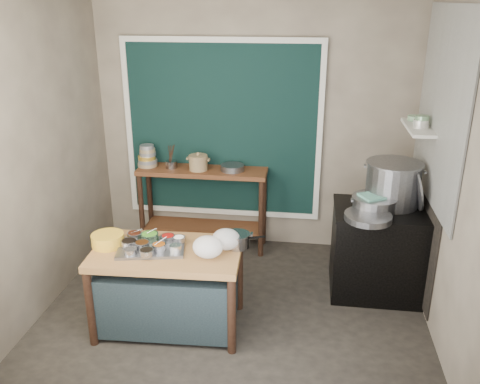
# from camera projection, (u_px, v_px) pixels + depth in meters

# --- Properties ---
(floor) EXTENTS (3.50, 3.00, 0.02)m
(floor) POSITION_uv_depth(u_px,v_px,m) (234.00, 311.00, 4.76)
(floor) COLOR #2F2A24
(floor) RESTS_ON ground
(back_wall) EXTENTS (3.50, 0.02, 2.80)m
(back_wall) POSITION_uv_depth(u_px,v_px,m) (254.00, 126.00, 5.65)
(back_wall) COLOR gray
(back_wall) RESTS_ON floor
(left_wall) EXTENTS (0.02, 3.00, 2.80)m
(left_wall) POSITION_uv_depth(u_px,v_px,m) (37.00, 160.00, 4.48)
(left_wall) COLOR gray
(left_wall) RESTS_ON floor
(right_wall) EXTENTS (0.02, 3.00, 2.80)m
(right_wall) POSITION_uv_depth(u_px,v_px,m) (452.00, 178.00, 4.02)
(right_wall) COLOR gray
(right_wall) RESTS_ON floor
(curtain_panel) EXTENTS (2.10, 0.02, 1.90)m
(curtain_panel) POSITION_uv_depth(u_px,v_px,m) (222.00, 131.00, 5.68)
(curtain_panel) COLOR black
(curtain_panel) RESTS_ON back_wall
(curtain_frame) EXTENTS (2.22, 0.03, 2.02)m
(curtain_frame) POSITION_uv_depth(u_px,v_px,m) (222.00, 131.00, 5.67)
(curtain_frame) COLOR beige
(curtain_frame) RESTS_ON back_wall
(tile_panel) EXTENTS (0.02, 1.70, 1.70)m
(tile_panel) POSITION_uv_depth(u_px,v_px,m) (441.00, 108.00, 4.38)
(tile_panel) COLOR #B2B2AA
(tile_panel) RESTS_ON right_wall
(soot_patch) EXTENTS (0.01, 1.30, 1.30)m
(soot_patch) POSITION_uv_depth(u_px,v_px,m) (422.00, 224.00, 4.88)
(soot_patch) COLOR black
(soot_patch) RESTS_ON right_wall
(wall_shelf) EXTENTS (0.22, 0.70, 0.03)m
(wall_shelf) POSITION_uv_depth(u_px,v_px,m) (419.00, 128.00, 4.76)
(wall_shelf) COLOR beige
(wall_shelf) RESTS_ON right_wall
(prep_table) EXTENTS (1.28, 0.78, 0.75)m
(prep_table) POSITION_uv_depth(u_px,v_px,m) (169.00, 288.00, 4.41)
(prep_table) COLOR brown
(prep_table) RESTS_ON floor
(back_counter) EXTENTS (1.45, 0.40, 0.95)m
(back_counter) POSITION_uv_depth(u_px,v_px,m) (203.00, 208.00, 5.84)
(back_counter) COLOR #5B2F1A
(back_counter) RESTS_ON floor
(stove_block) EXTENTS (0.90, 0.68, 0.85)m
(stove_block) POSITION_uv_depth(u_px,v_px,m) (379.00, 252.00, 4.93)
(stove_block) COLOR black
(stove_block) RESTS_ON floor
(stove_top) EXTENTS (0.92, 0.69, 0.03)m
(stove_top) POSITION_uv_depth(u_px,v_px,m) (384.00, 210.00, 4.78)
(stove_top) COLOR black
(stove_top) RESTS_ON stove_block
(condiment_tray) EXTENTS (0.62, 0.50, 0.02)m
(condiment_tray) POSITION_uv_depth(u_px,v_px,m) (151.00, 247.00, 4.29)
(condiment_tray) COLOR gray
(condiment_tray) RESTS_ON prep_table
(condiment_bowls) EXTENTS (0.53, 0.41, 0.06)m
(condiment_bowls) POSITION_uv_depth(u_px,v_px,m) (149.00, 243.00, 4.29)
(condiment_bowls) COLOR gray
(condiment_bowls) RESTS_ON condiment_tray
(yellow_basin) EXTENTS (0.35, 0.35, 0.11)m
(yellow_basin) POSITION_uv_depth(u_px,v_px,m) (108.00, 240.00, 4.34)
(yellow_basin) COLOR orange
(yellow_basin) RESTS_ON prep_table
(saucepan) EXTENTS (0.28, 0.28, 0.12)m
(saucepan) POSITION_uv_depth(u_px,v_px,m) (237.00, 240.00, 4.31)
(saucepan) COLOR gray
(saucepan) RESTS_ON prep_table
(plastic_bag_a) EXTENTS (0.26, 0.22, 0.19)m
(plastic_bag_a) POSITION_uv_depth(u_px,v_px,m) (208.00, 247.00, 4.12)
(plastic_bag_a) COLOR white
(plastic_bag_a) RESTS_ON prep_table
(plastic_bag_b) EXTENTS (0.30, 0.28, 0.18)m
(plastic_bag_b) POSITION_uv_depth(u_px,v_px,m) (226.00, 239.00, 4.26)
(plastic_bag_b) COLOR white
(plastic_bag_b) RESTS_ON prep_table
(bowl_stack) EXTENTS (0.22, 0.22, 0.25)m
(bowl_stack) POSITION_uv_depth(u_px,v_px,m) (147.00, 157.00, 5.73)
(bowl_stack) COLOR tan
(bowl_stack) RESTS_ON back_counter
(utensil_cup) EXTENTS (0.17, 0.17, 0.08)m
(utensil_cup) POSITION_uv_depth(u_px,v_px,m) (172.00, 164.00, 5.70)
(utensil_cup) COLOR gray
(utensil_cup) RESTS_ON back_counter
(ceramic_crock) EXTENTS (0.24, 0.24, 0.15)m
(ceramic_crock) POSITION_uv_depth(u_px,v_px,m) (198.00, 163.00, 5.62)
(ceramic_crock) COLOR #947C51
(ceramic_crock) RESTS_ON back_counter
(wide_bowl) EXTENTS (0.28, 0.28, 0.07)m
(wide_bowl) POSITION_uv_depth(u_px,v_px,m) (232.00, 168.00, 5.61)
(wide_bowl) COLOR gray
(wide_bowl) RESTS_ON back_counter
(stock_pot) EXTENTS (0.64, 0.64, 0.42)m
(stock_pot) POSITION_uv_depth(u_px,v_px,m) (393.00, 184.00, 4.81)
(stock_pot) COLOR gray
(stock_pot) RESTS_ON stove_top
(pot_lid) EXTENTS (0.13, 0.43, 0.42)m
(pot_lid) POSITION_uv_depth(u_px,v_px,m) (417.00, 188.00, 4.70)
(pot_lid) COLOR gray
(pot_lid) RESTS_ON stove_top
(steamer) EXTENTS (0.52, 0.52, 0.14)m
(steamer) POSITION_uv_depth(u_px,v_px,m) (374.00, 204.00, 4.71)
(steamer) COLOR gray
(steamer) RESTS_ON stove_top
(green_cloth) EXTENTS (0.33, 0.30, 0.02)m
(green_cloth) POSITION_uv_depth(u_px,v_px,m) (375.00, 196.00, 4.69)
(green_cloth) COLOR #5BA391
(green_cloth) RESTS_ON steamer
(shallow_pan) EXTENTS (0.50, 0.50, 0.06)m
(shallow_pan) POSITION_uv_depth(u_px,v_px,m) (368.00, 217.00, 4.53)
(shallow_pan) COLOR gray
(shallow_pan) RESTS_ON stove_top
(shelf_bowl_stack) EXTENTS (0.14, 0.14, 0.11)m
(shelf_bowl_stack) POSITION_uv_depth(u_px,v_px,m) (421.00, 122.00, 4.67)
(shelf_bowl_stack) COLOR silver
(shelf_bowl_stack) RESTS_ON wall_shelf
(shelf_bowl_green) EXTENTS (0.17, 0.17, 0.05)m
(shelf_bowl_green) POSITION_uv_depth(u_px,v_px,m) (415.00, 118.00, 4.96)
(shelf_bowl_green) COLOR gray
(shelf_bowl_green) RESTS_ON wall_shelf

